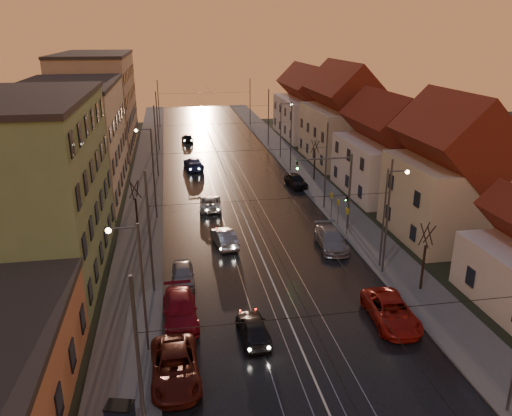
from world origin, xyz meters
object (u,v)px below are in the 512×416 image
street_lamp_3 (283,125)px  driving_car_1 (224,238)px  driving_car_3 (194,163)px  parked_left_3 (183,274)px  traffic_light_mast (340,183)px  parked_right_1 (331,239)px  parked_left_2 (180,310)px  street_lamp_1 (388,209)px  street_lamp_0 (136,277)px  driving_car_2 (210,203)px  street_lamp_2 (150,156)px  parked_right_2 (296,180)px  driving_car_0 (253,328)px  dumpster (120,416)px  driving_car_4 (187,138)px  parked_right_0 (391,311)px  parked_left_1 (175,367)px

street_lamp_3 → driving_car_1: street_lamp_3 is taller
driving_car_1 → driving_car_3: (-1.22, 25.77, 0.05)m
driving_car_1 → parked_left_3: size_ratio=1.11×
street_lamp_3 → traffic_light_mast: 28.03m
parked_right_1 → parked_left_2: bearing=-140.0°
street_lamp_1 → driving_car_3: bearing=112.1°
parked_left_3 → parked_right_1: parked_right_1 is taller
driving_car_1 → parked_right_1: (8.93, -2.00, 0.04)m
street_lamp_0 → parked_right_1: size_ratio=1.50×
traffic_light_mast → driving_car_2: (-11.11, 7.96, -3.95)m
traffic_light_mast → street_lamp_0: bearing=-136.9°
street_lamp_1 → street_lamp_2: size_ratio=1.00×
street_lamp_0 → traffic_light_mast: 23.42m
parked_right_2 → parked_left_3: bearing=-129.9°
street_lamp_0 → parked_left_2: street_lamp_0 is taller
street_lamp_0 → parked_left_2: 5.59m
parked_left_3 → parked_right_1: size_ratio=0.75×
driving_car_0 → parked_left_2: parked_left_2 is taller
driving_car_2 → dumpster: (-6.78, -29.76, 0.05)m
parked_right_2 → driving_car_2: bearing=-157.5°
driving_car_4 → street_lamp_1: bearing=100.1°
parked_left_2 → driving_car_0: bearing=-35.1°
driving_car_0 → parked_right_2: bearing=-110.7°
street_lamp_3 → driving_car_4: 19.22m
driving_car_0 → parked_right_1: size_ratio=0.78×
street_lamp_1 → parked_right_0: bearing=-110.2°
street_lamp_0 → driving_car_3: bearing=82.7°
driving_car_1 → dumpster: driving_car_1 is taller
driving_car_0 → driving_car_2: 23.72m
driving_car_0 → driving_car_4: driving_car_0 is taller
driving_car_2 → parked_right_1: parked_right_1 is taller
street_lamp_2 → dumpster: (-0.79, -33.80, -4.19)m
driving_car_1 → driving_car_4: (-1.28, 43.10, -0.06)m
driving_car_1 → parked_right_0: (9.09, -13.78, 0.03)m
street_lamp_0 → traffic_light_mast: size_ratio=1.11×
street_lamp_3 → driving_car_0: (-11.68, -43.75, -4.17)m
parked_left_2 → parked_left_3: bearing=84.1°
parked_left_1 → street_lamp_1: bearing=31.8°
traffic_light_mast → parked_left_1: bearing=-129.2°
street_lamp_0 → parked_right_1: street_lamp_0 is taller
driving_car_1 → parked_left_1: size_ratio=0.81×
street_lamp_3 → parked_right_0: 43.77m
street_lamp_2 → parked_right_1: size_ratio=1.50×
street_lamp_2 → parked_left_2: (2.25, -24.96, -4.12)m
street_lamp_3 → driving_car_0: bearing=-104.9°
traffic_light_mast → parked_right_1: traffic_light_mast is taller
driving_car_2 → dumpster: driving_car_2 is taller
parked_left_2 → street_lamp_1: bearing=15.4°
driving_car_4 → parked_right_1: bearing=98.0°
street_lamp_0 → street_lamp_2: 28.00m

